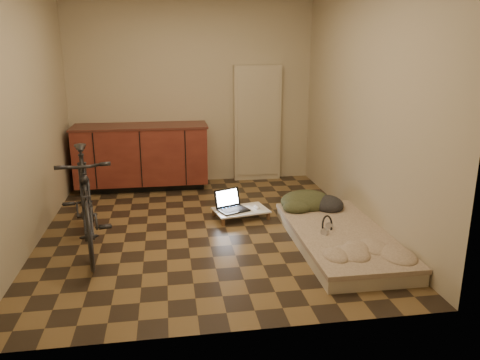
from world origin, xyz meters
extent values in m
cube|color=brown|center=(0.00, 0.00, 0.00)|extent=(3.50, 4.00, 0.00)
cube|color=#BBAD90|center=(0.00, 2.00, 1.30)|extent=(3.50, 0.00, 2.60)
cube|color=#BBAD90|center=(0.00, -2.00, 1.30)|extent=(3.50, 0.00, 2.60)
cube|color=#BBAD90|center=(-1.75, 0.00, 1.30)|extent=(0.00, 4.00, 2.60)
cube|color=#BBAD90|center=(1.75, 0.00, 1.30)|extent=(0.00, 4.00, 2.60)
cube|color=black|center=(-0.75, 1.74, 0.05)|extent=(1.70, 0.48, 0.10)
cube|color=#571E18|center=(-0.75, 1.70, 0.49)|extent=(1.80, 0.60, 0.78)
cube|color=#4E241C|center=(-0.75, 1.70, 0.90)|extent=(1.84, 0.62, 0.03)
cube|color=#C1B398|center=(0.95, 1.94, 0.85)|extent=(0.70, 0.10, 1.70)
imported|color=black|center=(-1.20, -0.35, 0.56)|extent=(0.82, 1.79, 1.11)
cube|color=beige|center=(1.30, -0.69, 0.06)|extent=(0.90, 1.86, 0.12)
cube|color=beige|center=(1.30, -0.69, 0.14)|extent=(0.92, 1.88, 0.04)
cube|color=brown|center=(0.20, 0.06, 0.04)|extent=(0.04, 0.04, 0.09)
cube|color=brown|center=(0.13, 0.39, 0.04)|extent=(0.04, 0.04, 0.09)
cube|color=brown|center=(0.74, 0.17, 0.04)|extent=(0.04, 0.04, 0.09)
cube|color=brown|center=(0.67, 0.50, 0.04)|extent=(0.04, 0.04, 0.09)
cube|color=white|center=(0.44, 0.28, 0.09)|extent=(0.69, 0.52, 0.02)
cube|color=black|center=(0.34, 0.25, 0.11)|extent=(0.39, 0.34, 0.02)
cube|color=black|center=(0.29, 0.38, 0.22)|extent=(0.33, 0.19, 0.21)
cube|color=white|center=(0.29, 0.38, 0.22)|extent=(0.28, 0.15, 0.17)
ellipsoid|color=white|center=(0.63, 0.28, 0.12)|extent=(0.09, 0.12, 0.04)
camera|label=1|loc=(-0.39, -4.86, 1.93)|focal=35.00mm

